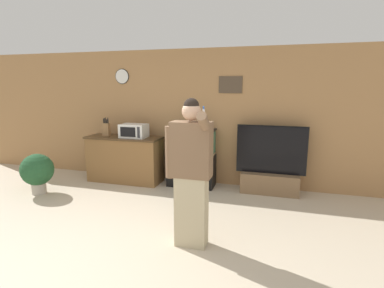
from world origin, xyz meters
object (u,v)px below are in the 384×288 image
(counter_island, at_px, (125,159))
(microwave, at_px, (134,131))
(potted_plant, at_px, (37,171))
(aquarium_on_stand, at_px, (191,158))
(tv_on_stand, at_px, (270,174))
(knife_block, at_px, (106,129))
(person_standing, at_px, (191,172))

(counter_island, distance_m, microwave, 0.63)
(counter_island, relative_size, microwave, 3.00)
(microwave, distance_m, potted_plant, 1.85)
(potted_plant, bearing_deg, aquarium_on_stand, 25.20)
(tv_on_stand, bearing_deg, potted_plant, -163.10)
(knife_block, bearing_deg, counter_island, 3.75)
(microwave, xyz_separation_m, knife_block, (-0.61, -0.01, 0.01))
(person_standing, bearing_deg, counter_island, 134.56)
(aquarium_on_stand, distance_m, tv_on_stand, 1.48)
(counter_island, bearing_deg, person_standing, -45.44)
(counter_island, relative_size, tv_on_stand, 1.23)
(tv_on_stand, bearing_deg, knife_block, -177.17)
(microwave, relative_size, potted_plant, 0.70)
(potted_plant, bearing_deg, tv_on_stand, 16.90)
(counter_island, bearing_deg, tv_on_stand, 2.71)
(microwave, bearing_deg, potted_plant, -142.48)
(knife_block, distance_m, aquarium_on_stand, 1.81)
(tv_on_stand, distance_m, potted_plant, 4.16)
(counter_island, bearing_deg, microwave, -3.52)
(knife_block, distance_m, person_standing, 3.07)
(counter_island, xyz_separation_m, aquarium_on_stand, (1.36, 0.11, 0.10))
(microwave, relative_size, aquarium_on_stand, 0.45)
(aquarium_on_stand, height_order, tv_on_stand, tv_on_stand)
(tv_on_stand, height_order, potted_plant, tv_on_stand)
(tv_on_stand, relative_size, person_standing, 0.69)
(person_standing, bearing_deg, aquarium_on_stand, 106.08)
(tv_on_stand, bearing_deg, person_standing, -111.86)
(knife_block, xyz_separation_m, tv_on_stand, (3.20, 0.16, -0.70))
(knife_block, bearing_deg, microwave, 0.96)
(tv_on_stand, height_order, person_standing, person_standing)
(tv_on_stand, bearing_deg, counter_island, -177.29)
(tv_on_stand, bearing_deg, microwave, -176.73)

